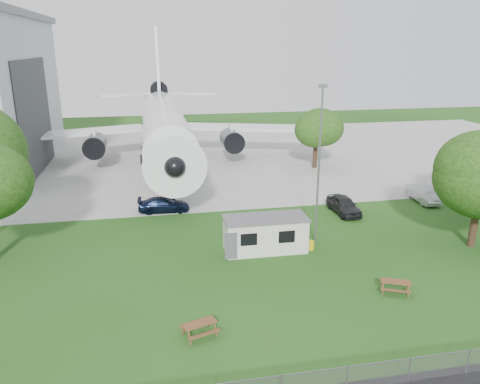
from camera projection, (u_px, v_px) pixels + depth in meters
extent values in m
plane|color=#305F21|center=(223.00, 294.00, 28.96)|extent=(160.00, 160.00, 0.00)
cube|color=#B7B7B2|center=(180.00, 157.00, 64.54)|extent=(120.00, 46.00, 0.03)
cube|color=#2D3033|center=(35.00, 117.00, 54.73)|extent=(0.16, 16.00, 12.96)
cylinder|color=white|center=(164.00, 125.00, 58.91)|extent=(5.40, 34.00, 5.40)
cone|color=white|center=(173.00, 160.00, 41.12)|extent=(5.40, 5.50, 5.40)
cone|color=white|center=(159.00, 101.00, 78.33)|extent=(4.86, 9.00, 4.86)
cube|color=white|center=(65.00, 134.00, 59.97)|extent=(21.36, 10.77, 0.36)
cube|color=white|center=(255.00, 128.00, 64.56)|extent=(21.36, 10.77, 0.36)
cube|color=white|center=(157.00, 66.00, 76.63)|extent=(0.46, 9.96, 12.17)
cylinder|color=#515459|center=(96.00, 145.00, 57.51)|extent=(2.50, 4.20, 2.50)
cylinder|color=#515459|center=(231.00, 140.00, 60.63)|extent=(2.50, 4.20, 2.50)
cylinder|color=#515459|center=(159.00, 89.00, 76.80)|extent=(2.60, 4.50, 2.60)
cylinder|color=black|center=(173.00, 191.00, 45.56)|extent=(0.36, 0.36, 2.40)
cylinder|color=black|center=(144.00, 155.00, 60.50)|extent=(0.44, 0.44, 2.40)
cylinder|color=black|center=(187.00, 153.00, 61.53)|extent=(0.44, 0.44, 2.40)
cube|color=silver|center=(265.00, 235.00, 34.81)|extent=(6.03, 2.57, 2.50)
cube|color=#59595B|center=(265.00, 218.00, 34.42)|extent=(6.23, 2.77, 0.12)
cylinder|color=gold|center=(311.00, 245.00, 35.14)|extent=(0.50, 0.50, 0.70)
cylinder|color=slate|center=(319.00, 169.00, 34.48)|extent=(0.16, 0.16, 12.00)
cylinder|color=#382619|center=(474.00, 226.00, 35.42)|extent=(0.56, 0.56, 3.30)
cylinder|color=#382619|center=(315.00, 157.00, 58.55)|extent=(0.56, 0.56, 2.71)
sphere|color=#3E6F1F|center=(316.00, 131.00, 57.56)|extent=(6.21, 6.21, 6.21)
imported|color=black|center=(344.00, 205.00, 42.67)|extent=(2.03, 4.72, 1.59)
imported|color=#B0B4B8|center=(423.00, 194.00, 45.95)|extent=(1.95, 4.73, 1.52)
imported|color=black|center=(164.00, 205.00, 43.09)|extent=(4.75, 2.11, 1.36)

